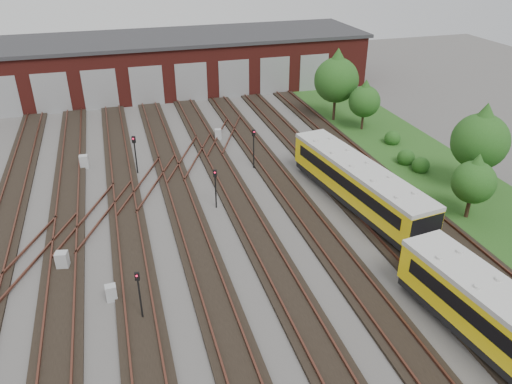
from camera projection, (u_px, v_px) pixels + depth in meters
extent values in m
plane|color=#4D4A47|center=(246.00, 284.00, 28.24)|extent=(120.00, 120.00, 0.00)
cube|color=black|center=(60.00, 317.00, 25.68)|extent=(2.40, 70.00, 0.18)
cube|color=#562E22|center=(44.00, 318.00, 25.42)|extent=(0.10, 70.00, 0.15)
cube|color=#562E22|center=(74.00, 312.00, 25.78)|extent=(0.10, 70.00, 0.15)
cube|color=black|center=(139.00, 303.00, 26.69)|extent=(2.40, 70.00, 0.18)
cube|color=#562E22|center=(125.00, 303.00, 26.43)|extent=(0.10, 70.00, 0.15)
cube|color=#562E22|center=(152.00, 298.00, 26.79)|extent=(0.10, 70.00, 0.15)
cube|color=black|center=(212.00, 289.00, 27.69)|extent=(2.40, 70.00, 0.18)
cube|color=#562E22|center=(199.00, 289.00, 27.43)|extent=(0.10, 70.00, 0.15)
cube|color=#562E22|center=(224.00, 284.00, 27.80)|extent=(0.10, 70.00, 0.15)
cube|color=black|center=(280.00, 276.00, 28.70)|extent=(2.40, 70.00, 0.18)
cube|color=#562E22|center=(268.00, 276.00, 28.44)|extent=(0.10, 70.00, 0.15)
cube|color=#562E22|center=(292.00, 272.00, 28.80)|extent=(0.10, 70.00, 0.15)
cube|color=black|center=(343.00, 264.00, 29.71)|extent=(2.40, 70.00, 0.18)
cube|color=#562E22|center=(332.00, 264.00, 29.45)|extent=(0.10, 70.00, 0.15)
cube|color=#562E22|center=(354.00, 260.00, 29.81)|extent=(0.10, 70.00, 0.15)
cube|color=black|center=(403.00, 253.00, 30.71)|extent=(2.40, 70.00, 0.18)
cube|color=#562E22|center=(393.00, 253.00, 30.45)|extent=(0.10, 70.00, 0.15)
cube|color=#562E22|center=(413.00, 249.00, 30.82)|extent=(0.10, 70.00, 0.15)
cube|color=black|center=(458.00, 243.00, 31.72)|extent=(2.40, 70.00, 0.18)
cube|color=#562E22|center=(449.00, 243.00, 31.46)|extent=(0.10, 70.00, 0.15)
cube|color=#562E22|center=(468.00, 239.00, 31.82)|extent=(0.10, 70.00, 0.15)
cube|color=#562E22|center=(97.00, 214.00, 34.56)|extent=(5.40, 9.62, 0.15)
cube|color=#562E22|center=(149.00, 182.00, 38.95)|extent=(5.40, 9.62, 0.15)
cube|color=#562E22|center=(191.00, 156.00, 43.34)|extent=(5.40, 9.62, 0.15)
cube|color=#562E22|center=(29.00, 256.00, 30.17)|extent=(5.40, 9.62, 0.15)
cube|color=#562E22|center=(225.00, 135.00, 47.73)|extent=(5.40, 9.62, 0.15)
cube|color=#591B16|center=(158.00, 65.00, 60.65)|extent=(50.00, 12.00, 6.00)
cube|color=#2C2C2F|center=(155.00, 38.00, 59.17)|extent=(51.00, 12.50, 0.40)
cube|color=#939597|center=(0.00, 98.00, 51.66)|extent=(3.60, 0.12, 4.40)
cube|color=#939597|center=(52.00, 94.00, 52.92)|extent=(3.60, 0.12, 4.40)
cube|color=#939597|center=(100.00, 90.00, 54.18)|extent=(3.60, 0.12, 4.40)
cube|color=#939597|center=(147.00, 86.00, 55.43)|extent=(3.60, 0.12, 4.40)
cube|color=#939597|center=(191.00, 83.00, 56.69)|extent=(3.60, 0.12, 4.40)
cube|color=#939597|center=(234.00, 79.00, 57.95)|extent=(3.60, 0.12, 4.40)
cube|color=#939597|center=(275.00, 76.00, 59.21)|extent=(3.60, 0.12, 4.40)
cube|color=#939597|center=(314.00, 73.00, 60.47)|extent=(3.60, 0.12, 4.40)
cube|color=#214617|center=(434.00, 169.00, 41.46)|extent=(8.00, 55.00, 0.05)
cube|color=black|center=(506.00, 345.00, 21.17)|extent=(1.68, 12.35, 0.80)
cube|color=black|center=(356.00, 198.00, 35.88)|extent=(3.99, 14.30, 0.57)
cube|color=yellow|center=(358.00, 182.00, 35.26)|extent=(4.27, 14.34, 2.07)
cube|color=beige|center=(360.00, 167.00, 34.70)|extent=(4.37, 14.35, 0.28)
cube|color=black|center=(343.00, 182.00, 34.70)|extent=(1.68, 12.35, 0.80)
cube|color=black|center=(373.00, 176.00, 35.59)|extent=(1.68, 12.35, 0.80)
cylinder|color=black|center=(140.00, 300.00, 25.09)|extent=(0.09, 0.09, 2.54)
cube|color=black|center=(137.00, 276.00, 24.39)|extent=(0.25, 0.19, 0.45)
sphere|color=#F70D35|center=(137.00, 276.00, 24.27)|extent=(0.11, 0.11, 0.11)
cylinder|color=black|center=(216.00, 192.00, 35.33)|extent=(0.10, 0.10, 2.48)
cube|color=black|center=(215.00, 173.00, 34.63)|extent=(0.29, 0.21, 0.51)
sphere|color=#F70D35|center=(215.00, 173.00, 34.49)|extent=(0.12, 0.12, 0.12)
cylinder|color=black|center=(136.00, 158.00, 40.30)|extent=(0.11, 0.11, 2.68)
cube|color=black|center=(134.00, 140.00, 39.54)|extent=(0.32, 0.25, 0.55)
sphere|color=#F70D35|center=(134.00, 139.00, 39.39)|extent=(0.13, 0.13, 0.13)
cylinder|color=black|center=(254.00, 152.00, 41.13)|extent=(0.10, 0.10, 2.88)
cube|color=black|center=(254.00, 133.00, 40.33)|extent=(0.28, 0.20, 0.51)
sphere|color=#F70D35|center=(254.00, 132.00, 40.20)|extent=(0.12, 0.12, 0.12)
cube|color=#A5A8AA|center=(62.00, 261.00, 29.23)|extent=(0.79, 0.70, 1.14)
cube|color=#A5A8AA|center=(84.00, 162.00, 41.50)|extent=(0.71, 0.60, 1.14)
cube|color=#A5A8AA|center=(111.00, 293.00, 26.80)|extent=(0.60, 0.51, 0.96)
cube|color=#A5A8AA|center=(218.00, 134.00, 47.17)|extent=(0.67, 0.58, 1.02)
cube|color=#A5A8AA|center=(314.00, 147.00, 44.47)|extent=(0.72, 0.67, 0.96)
cylinder|color=#311F16|center=(334.00, 109.00, 51.59)|extent=(0.27, 0.27, 2.31)
sphere|color=#1B4112|center=(336.00, 80.00, 50.14)|extent=(4.48, 4.48, 4.48)
cone|color=#1B4112|center=(338.00, 64.00, 49.39)|extent=(3.84, 3.84, 3.20)
cylinder|color=#311F16|center=(362.00, 122.00, 49.35)|extent=(0.24, 0.24, 1.57)
sphere|color=#1B4112|center=(364.00, 101.00, 48.36)|extent=(3.06, 3.06, 3.06)
cone|color=#1B4112|center=(366.00, 90.00, 47.85)|extent=(2.62, 2.62, 2.18)
cylinder|color=#311F16|center=(472.00, 176.00, 37.99)|extent=(0.23, 0.23, 2.14)
sphere|color=#1B4112|center=(480.00, 141.00, 36.65)|extent=(4.16, 4.16, 4.16)
cone|color=#1B4112|center=(484.00, 122.00, 35.95)|extent=(3.56, 3.56, 2.97)
cylinder|color=#311F16|center=(468.00, 208.00, 34.35)|extent=(0.27, 0.27, 1.50)
sphere|color=#1B4112|center=(474.00, 182.00, 33.41)|extent=(2.91, 2.91, 2.91)
cone|color=#1B4112|center=(477.00, 168.00, 32.92)|extent=(2.50, 2.50, 2.08)
sphere|color=#1B4112|center=(406.00, 155.00, 42.23)|extent=(1.49, 1.49, 1.49)
sphere|color=#1B4112|center=(421.00, 163.00, 40.90)|extent=(1.44, 1.44, 1.44)
sphere|color=#1B4112|center=(393.00, 136.00, 46.14)|extent=(1.47, 1.47, 1.47)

